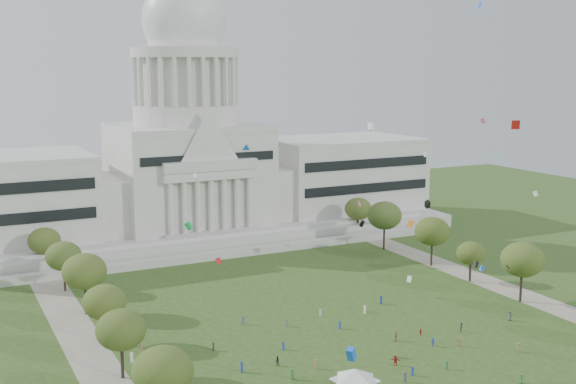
# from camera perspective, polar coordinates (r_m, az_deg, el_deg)

# --- Properties ---
(ground) EXTENTS (400.00, 400.00, 0.00)m
(ground) POSITION_cam_1_polar(r_m,az_deg,el_deg) (131.16, 9.12, -13.45)
(ground) COLOR #2F4B1E
(ground) RESTS_ON ground
(capitol) EXTENTS (160.00, 64.50, 91.30)m
(capitol) POSITION_cam_1_polar(r_m,az_deg,el_deg) (224.44, -7.90, 2.24)
(capitol) COLOR beige
(capitol) RESTS_ON ground
(path_left) EXTENTS (8.00, 160.00, 0.04)m
(path_left) POSITION_cam_1_polar(r_m,az_deg,el_deg) (139.17, -15.41, -12.28)
(path_left) COLOR gray
(path_left) RESTS_ON ground
(path_right) EXTENTS (8.00, 160.00, 0.04)m
(path_right) POSITION_cam_1_polar(r_m,az_deg,el_deg) (181.92, 15.95, -7.02)
(path_right) COLOR gray
(path_right) RESTS_ON ground
(row_tree_l_1) EXTENTS (8.86, 8.86, 12.59)m
(row_tree_l_1) POSITION_cam_1_polar(r_m,az_deg,el_deg) (106.92, -9.88, -13.80)
(row_tree_l_1) COLOR black
(row_tree_l_1) RESTS_ON ground
(row_tree_l_2) EXTENTS (8.42, 8.42, 11.97)m
(row_tree_l_2) POSITION_cam_1_polar(r_m,az_deg,el_deg) (125.09, -13.06, -10.56)
(row_tree_l_2) COLOR black
(row_tree_l_2) RESTS_ON ground
(row_tree_r_2) EXTENTS (9.55, 9.55, 13.58)m
(row_tree_r_2) POSITION_cam_1_polar(r_m,az_deg,el_deg) (168.10, 18.04, -5.10)
(row_tree_r_2) COLOR black
(row_tree_r_2) RESTS_ON ground
(row_tree_l_3) EXTENTS (8.12, 8.12, 11.55)m
(row_tree_l_3) POSITION_cam_1_polar(r_m,az_deg,el_deg) (140.72, -14.31, -8.43)
(row_tree_l_3) COLOR black
(row_tree_l_3) RESTS_ON ground
(row_tree_r_3) EXTENTS (7.01, 7.01, 9.98)m
(row_tree_r_3) POSITION_cam_1_polar(r_m,az_deg,el_deg) (180.92, 14.25, -4.72)
(row_tree_r_3) COLOR black
(row_tree_r_3) RESTS_ON ground
(row_tree_l_4) EXTENTS (9.29, 9.29, 13.21)m
(row_tree_l_4) POSITION_cam_1_polar(r_m,az_deg,el_deg) (157.77, -15.80, -6.05)
(row_tree_l_4) COLOR black
(row_tree_l_4) RESTS_ON ground
(row_tree_r_4) EXTENTS (9.19, 9.19, 13.06)m
(row_tree_r_4) POSITION_cam_1_polar(r_m,az_deg,el_deg) (192.25, 11.33, -3.07)
(row_tree_r_4) COLOR black
(row_tree_r_4) RESTS_ON ground
(row_tree_l_5) EXTENTS (8.33, 8.33, 11.85)m
(row_tree_l_5) POSITION_cam_1_polar(r_m,az_deg,el_deg) (175.56, -17.32, -4.86)
(row_tree_l_5) COLOR black
(row_tree_l_5) RESTS_ON ground
(row_tree_r_5) EXTENTS (9.82, 9.82, 13.96)m
(row_tree_r_5) POSITION_cam_1_polar(r_m,az_deg,el_deg) (207.24, 7.64, -1.85)
(row_tree_r_5) COLOR black
(row_tree_r_5) RESTS_ON ground
(row_tree_l_6) EXTENTS (8.19, 8.19, 11.64)m
(row_tree_l_6) POSITION_cam_1_polar(r_m,az_deg,el_deg) (192.81, -18.70, -3.68)
(row_tree_l_6) COLOR black
(row_tree_l_6) RESTS_ON ground
(row_tree_r_6) EXTENTS (8.42, 8.42, 11.97)m
(row_tree_r_6) POSITION_cam_1_polar(r_m,az_deg,el_deg) (223.54, 5.57, -1.33)
(row_tree_r_6) COLOR black
(row_tree_r_6) RESTS_ON ground
(event_tent) EXTENTS (9.64, 9.64, 4.54)m
(event_tent) POSITION_cam_1_polar(r_m,az_deg,el_deg) (118.42, 5.32, -14.14)
(event_tent) COLOR #4C4C4C
(event_tent) RESTS_ON ground
(person_0) EXTENTS (0.98, 1.18, 2.07)m
(person_0) POSITION_cam_1_polar(r_m,az_deg,el_deg) (157.56, 17.13, -9.33)
(person_0) COLOR #4C4C51
(person_0) RESTS_ON ground
(person_2) EXTENTS (1.01, 1.02, 1.83)m
(person_2) POSITION_cam_1_polar(r_m,az_deg,el_deg) (148.89, 13.56, -10.34)
(person_2) COLOR #4C4C51
(person_2) RESTS_ON ground
(person_3) EXTENTS (0.75, 1.12, 1.59)m
(person_3) POSITION_cam_1_polar(r_m,az_deg,el_deg) (140.48, 11.37, -11.56)
(person_3) COLOR navy
(person_3) RESTS_ON ground
(person_4) EXTENTS (0.94, 1.28, 1.95)m
(person_4) POSITION_cam_1_polar(r_m,az_deg,el_deg) (141.65, 8.51, -11.20)
(person_4) COLOR olive
(person_4) RESTS_ON ground
(person_5) EXTENTS (1.72, 1.61, 1.83)m
(person_5) POSITION_cam_1_polar(r_m,az_deg,el_deg) (130.96, 8.49, -13.03)
(person_5) COLOR #B21E1E
(person_5) RESTS_ON ground
(person_6) EXTENTS (0.53, 0.81, 1.66)m
(person_6) POSITION_cam_1_polar(r_m,az_deg,el_deg) (128.93, 17.94, -13.84)
(person_6) COLOR #33723F
(person_6) RESTS_ON ground
(person_8) EXTENTS (0.95, 0.71, 1.75)m
(person_8) POSITION_cam_1_polar(r_m,az_deg,el_deg) (129.52, -0.86, -13.21)
(person_8) COLOR #26262B
(person_8) RESTS_ON ground
(person_9) EXTENTS (1.17, 1.19, 1.70)m
(person_9) POSITION_cam_1_polar(r_m,az_deg,el_deg) (141.76, 17.76, -11.62)
(person_9) COLOR olive
(person_9) RESTS_ON ground
(person_10) EXTENTS (0.43, 0.79, 1.34)m
(person_10) POSITION_cam_1_polar(r_m,az_deg,el_deg) (145.57, 10.44, -10.80)
(person_10) COLOR #B21E1E
(person_10) RESTS_ON ground
(distant_crowd) EXTENTS (58.04, 37.55, 1.95)m
(distant_crowd) POSITION_cam_1_polar(r_m,az_deg,el_deg) (134.17, -0.03, -12.37)
(distant_crowd) COLOR #26262B
(distant_crowd) RESTS_ON ground
(kite_swarm) EXTENTS (88.45, 97.01, 67.27)m
(kite_swarm) POSITION_cam_1_polar(r_m,az_deg,el_deg) (133.94, 9.46, -1.48)
(kite_swarm) COLOR white
(kite_swarm) RESTS_ON ground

